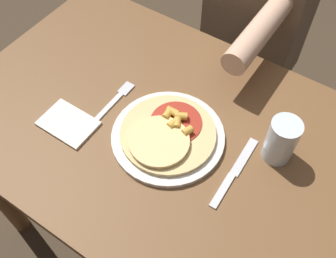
# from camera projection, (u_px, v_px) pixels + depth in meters

# --- Properties ---
(ground_plane) EXTENTS (8.00, 8.00, 0.00)m
(ground_plane) POSITION_uv_depth(u_px,v_px,m) (181.00, 240.00, 1.60)
(ground_plane) COLOR #423323
(dining_table) EXTENTS (1.29, 0.75, 0.73)m
(dining_table) POSITION_uv_depth(u_px,v_px,m) (187.00, 163.00, 1.09)
(dining_table) COLOR brown
(dining_table) RESTS_ON ground_plane
(plate) EXTENTS (0.29, 0.29, 0.01)m
(plate) POSITION_uv_depth(u_px,v_px,m) (168.00, 136.00, 1.00)
(plate) COLOR silver
(plate) RESTS_ON dining_table
(pizza) EXTENTS (0.24, 0.24, 0.04)m
(pizza) POSITION_uv_depth(u_px,v_px,m) (167.00, 134.00, 0.98)
(pizza) COLOR #DBBC7A
(pizza) RESTS_ON plate
(fork) EXTENTS (0.03, 0.18, 0.00)m
(fork) POSITION_uv_depth(u_px,v_px,m) (115.00, 101.00, 1.07)
(fork) COLOR silver
(fork) RESTS_ON dining_table
(knife) EXTENTS (0.03, 0.22, 0.00)m
(knife) POSITION_uv_depth(u_px,v_px,m) (234.00, 173.00, 0.94)
(knife) COLOR silver
(knife) RESTS_ON dining_table
(drinking_glass) EXTENTS (0.07, 0.07, 0.12)m
(drinking_glass) POSITION_uv_depth(u_px,v_px,m) (281.00, 140.00, 0.93)
(drinking_glass) COLOR silver
(drinking_glass) RESTS_ON dining_table
(napkin) EXTENTS (0.14, 0.10, 0.01)m
(napkin) POSITION_uv_depth(u_px,v_px,m) (68.00, 123.00, 1.03)
(napkin) COLOR silver
(napkin) RESTS_ON dining_table
(person_diner) EXTENTS (0.32, 0.52, 1.17)m
(person_diner) POSITION_uv_depth(u_px,v_px,m) (257.00, 19.00, 1.36)
(person_diner) COLOR #2D2D38
(person_diner) RESTS_ON ground_plane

